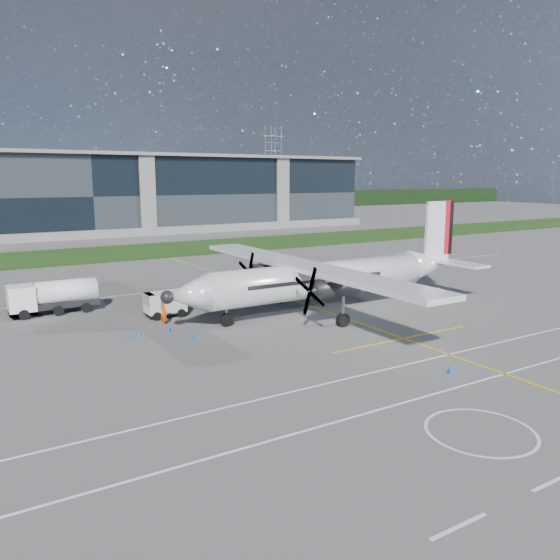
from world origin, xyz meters
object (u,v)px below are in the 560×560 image
Objects in this scene: fuel_tanker_truck at (47,298)px; safety_cone_nose_port at (192,335)px; ground_crew_person at (164,311)px; safety_cone_tail at (441,290)px; safety_cone_portwing at (451,369)px; turboprop_aircraft at (330,258)px; safety_cone_nose_stbd at (168,328)px; baggage_tug at (165,304)px; safety_cone_fwd at (138,333)px; pylon_east at (273,167)px; safety_cone_stbdwing at (216,282)px.

safety_cone_nose_port is at bearing -59.32° from fuel_tanker_truck.
safety_cone_tail is (26.71, -2.44, -0.82)m from ground_crew_person.
safety_cone_portwing is 17.07m from safety_cone_nose_port.
turboprop_aircraft is 14.12m from safety_cone_tail.
safety_cone_nose_stbd is at bearing 175.85° from turboprop_aircraft.
safety_cone_fwd is at bearing -128.75° from baggage_tug.
safety_cone_nose_port and safety_cone_fwd have the same top height.
turboprop_aircraft is 58.51× the size of safety_cone_nose_port.
turboprop_aircraft is 16.34m from safety_cone_fwd.
baggage_tug is 6.54× the size of safety_cone_nose_port.
pylon_east is at bearing 65.09° from safety_cone_tail.
baggage_tug is 6.54× the size of safety_cone_nose_stbd.
safety_cone_tail is at bearing -17.32° from fuel_tanker_truck.
safety_cone_stbdwing is (-84.69, -131.46, -14.75)m from pylon_east.
turboprop_aircraft is at bearing -28.38° from fuel_tanker_truck.
baggage_tug is 13.68m from safety_cone_stbdwing.
safety_cone_stbdwing is at bearing 60.43° from safety_cone_nose_port.
turboprop_aircraft is at bearing -23.04° from baggage_tug.
safety_cone_nose_stbd is at bearing 107.63° from safety_cone_nose_port.
fuel_tanker_truck is 11.88m from safety_cone_nose_stbd.
ground_crew_person is (-94.75, -144.07, -13.93)m from pylon_east.
fuel_tanker_truck is at bearing 151.62° from turboprop_aircraft.
safety_cone_stbdwing is at bearing 49.21° from safety_cone_fwd.
safety_cone_fwd is (4.30, -10.05, -1.09)m from fuel_tanker_truck.
fuel_tanker_truck is (-20.08, 10.85, -3.05)m from turboprop_aircraft.
turboprop_aircraft reaches higher than safety_cone_nose_port.
safety_cone_stbdwing is 1.00× the size of safety_cone_nose_port.
safety_cone_portwing is 19.55m from safety_cone_nose_stbd.
pylon_east is 60.00× the size of safety_cone_fwd.
safety_cone_fwd is at bearing -130.79° from safety_cone_stbdwing.
fuel_tanker_truck is 31.41m from safety_cone_portwing.
turboprop_aircraft is 58.51× the size of safety_cone_portwing.
baggage_tug is at bearing -131.63° from safety_cone_stbdwing.
turboprop_aircraft is 13.69× the size of ground_crew_person.
safety_cone_nose_port is at bearing -94.41° from baggage_tug.
turboprop_aircraft is at bearing -2.89° from safety_cone_fwd.
safety_cone_portwing is (10.32, -18.23, -0.82)m from ground_crew_person.
safety_cone_tail is (13.49, 0.38, -4.14)m from turboprop_aircraft.
pylon_east is 157.08m from safety_cone_stbdwing.
ground_crew_person is 16.14m from safety_cone_stbdwing.
pylon_east reaches higher than baggage_tug.
safety_cone_portwing is at bearing -136.07° from safety_cone_tail.
turboprop_aircraft is 23.03m from fuel_tanker_truck.
baggage_tug is 26.20m from safety_cone_tail.
safety_cone_portwing is 1.00× the size of safety_cone_stbdwing.
safety_cone_nose_stbd is at bearing 178.71° from safety_cone_tail.
safety_cone_fwd is at bearing 128.46° from safety_cone_portwing.
turboprop_aircraft is at bearing 79.33° from safety_cone_portwing.
baggage_tug is 4.48m from safety_cone_nose_stbd.
safety_cone_stbdwing is at bearing 101.62° from turboprop_aircraft.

